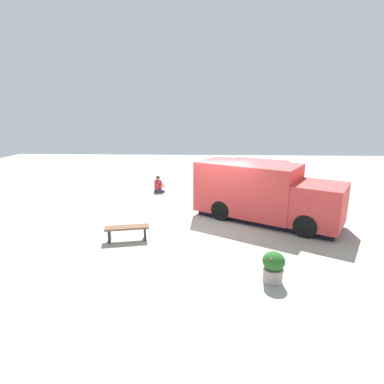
{
  "coord_description": "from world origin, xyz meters",
  "views": [
    {
      "loc": [
        0.49,
        11.31,
        4.1
      ],
      "look_at": [
        1.01,
        -0.39,
        1.11
      ],
      "focal_mm": 28.72,
      "sensor_mm": 36.0,
      "label": 1
    }
  ],
  "objects_px": {
    "person_customer": "(158,185)",
    "food_truck": "(263,194)",
    "planter_flowering_far": "(273,266)",
    "plaza_bench": "(127,230)",
    "planter_flowering_near": "(207,186)"
  },
  "relations": [
    {
      "from": "person_customer",
      "to": "food_truck",
      "type": "bearing_deg",
      "value": 138.26
    },
    {
      "from": "person_customer",
      "to": "plaza_bench",
      "type": "distance_m",
      "value": 6.53
    },
    {
      "from": "planter_flowering_near",
      "to": "plaza_bench",
      "type": "distance_m",
      "value": 6.89
    },
    {
      "from": "food_truck",
      "to": "planter_flowering_far",
      "type": "xyz_separation_m",
      "value": [
        0.55,
        4.7,
        -0.64
      ]
    },
    {
      "from": "person_customer",
      "to": "planter_flowering_far",
      "type": "xyz_separation_m",
      "value": [
        -4.23,
        8.96,
        0.07
      ]
    },
    {
      "from": "food_truck",
      "to": "planter_flowering_far",
      "type": "distance_m",
      "value": 4.77
    },
    {
      "from": "food_truck",
      "to": "plaza_bench",
      "type": "distance_m",
      "value": 5.39
    },
    {
      "from": "person_customer",
      "to": "plaza_bench",
      "type": "xyz_separation_m",
      "value": [
        0.06,
        6.53,
        -0.0
      ]
    },
    {
      "from": "planter_flowering_near",
      "to": "planter_flowering_far",
      "type": "relative_size",
      "value": 0.88
    },
    {
      "from": "planter_flowering_near",
      "to": "plaza_bench",
      "type": "height_order",
      "value": "planter_flowering_near"
    },
    {
      "from": "plaza_bench",
      "to": "food_truck",
      "type": "bearing_deg",
      "value": -154.94
    },
    {
      "from": "planter_flowering_far",
      "to": "food_truck",
      "type": "bearing_deg",
      "value": -96.7
    },
    {
      "from": "plaza_bench",
      "to": "person_customer",
      "type": "bearing_deg",
      "value": -90.51
    },
    {
      "from": "food_truck",
      "to": "planter_flowering_near",
      "type": "height_order",
      "value": "food_truck"
    },
    {
      "from": "planter_flowering_near",
      "to": "plaza_bench",
      "type": "relative_size",
      "value": 0.47
    }
  ]
}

